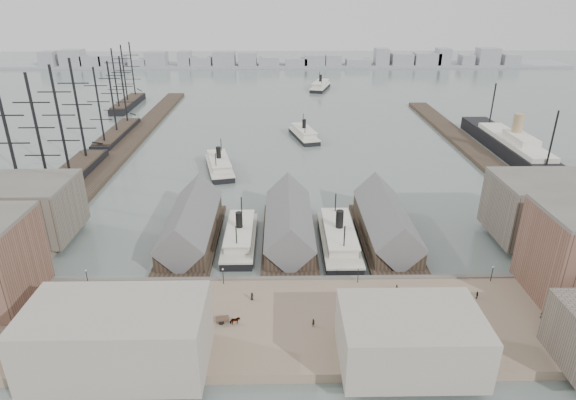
{
  "coord_description": "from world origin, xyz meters",
  "views": [
    {
      "loc": [
        -2.14,
        -97.86,
        62.24
      ],
      "look_at": [
        0.0,
        30.0,
        6.0
      ],
      "focal_mm": 30.0,
      "sensor_mm": 36.0,
      "label": 1
    }
  ],
  "objects_px": {
    "ocean_steamer": "(514,147)",
    "tram": "(555,304)",
    "horse_cart_left": "(80,306)",
    "horse_cart_right": "(362,322)",
    "ferry_docked_west": "(240,236)",
    "horse_cart_center": "(231,320)"
  },
  "relations": [
    {
      "from": "horse_cart_right",
      "to": "ocean_steamer",
      "type": "bearing_deg",
      "value": -59.27
    },
    {
      "from": "ferry_docked_west",
      "to": "tram",
      "type": "bearing_deg",
      "value": -26.6
    },
    {
      "from": "ferry_docked_west",
      "to": "horse_cart_center",
      "type": "xyz_separation_m",
      "value": [
        1.07,
        -35.91,
        0.54
      ]
    },
    {
      "from": "horse_cart_center",
      "to": "ocean_steamer",
      "type": "bearing_deg",
      "value": -55.93
    },
    {
      "from": "horse_cart_right",
      "to": "horse_cart_center",
      "type": "bearing_deg",
      "value": 65.02
    },
    {
      "from": "ferry_docked_west",
      "to": "horse_cart_right",
      "type": "xyz_separation_m",
      "value": [
        26.56,
        -36.63,
        0.47
      ]
    },
    {
      "from": "horse_cart_center",
      "to": "horse_cart_right",
      "type": "xyz_separation_m",
      "value": [
        25.5,
        -0.72,
        -0.06
      ]
    },
    {
      "from": "horse_cart_left",
      "to": "horse_cart_right",
      "type": "bearing_deg",
      "value": -88.84
    },
    {
      "from": "horse_cart_center",
      "to": "horse_cart_right",
      "type": "relative_size",
      "value": 1.06
    },
    {
      "from": "ocean_steamer",
      "to": "horse_cart_center",
      "type": "xyz_separation_m",
      "value": [
        -103.93,
        -107.6,
        -0.9
      ]
    },
    {
      "from": "ocean_steamer",
      "to": "horse_cart_right",
      "type": "distance_m",
      "value": 133.74
    },
    {
      "from": "tram",
      "to": "horse_cart_right",
      "type": "xyz_separation_m",
      "value": [
        -39.58,
        -3.51,
        -1.07
      ]
    },
    {
      "from": "horse_cart_center",
      "to": "horse_cart_right",
      "type": "bearing_deg",
      "value": -103.54
    },
    {
      "from": "ferry_docked_west",
      "to": "horse_cart_left",
      "type": "distance_m",
      "value": 43.2
    },
    {
      "from": "ferry_docked_west",
      "to": "horse_cart_right",
      "type": "bearing_deg",
      "value": -54.05
    },
    {
      "from": "ocean_steamer",
      "to": "tram",
      "type": "bearing_deg",
      "value": -110.34
    },
    {
      "from": "ferry_docked_west",
      "to": "ocean_steamer",
      "type": "height_order",
      "value": "ocean_steamer"
    },
    {
      "from": "horse_cart_left",
      "to": "tram",
      "type": "bearing_deg",
      "value": -84.32
    },
    {
      "from": "ocean_steamer",
      "to": "tram",
      "type": "distance_m",
      "value": 111.78
    },
    {
      "from": "ferry_docked_west",
      "to": "ocean_steamer",
      "type": "bearing_deg",
      "value": 34.33
    },
    {
      "from": "ferry_docked_west",
      "to": "ocean_steamer",
      "type": "relative_size",
      "value": 0.32
    },
    {
      "from": "horse_cart_center",
      "to": "horse_cart_right",
      "type": "distance_m",
      "value": 25.51
    }
  ]
}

